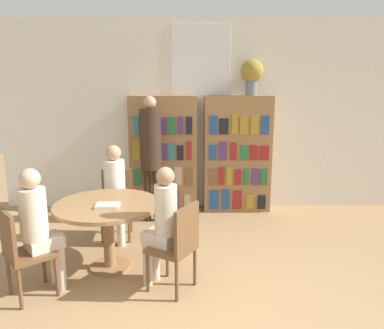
# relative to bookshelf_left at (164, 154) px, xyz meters

# --- Properties ---
(wall_back) EXTENTS (6.40, 0.07, 3.00)m
(wall_back) POSITION_rel_bookshelf_left_xyz_m (0.58, 0.19, 0.59)
(wall_back) COLOR silver
(wall_back) RESTS_ON ground_plane
(bookshelf_left) EXTENTS (1.05, 0.34, 1.84)m
(bookshelf_left) POSITION_rel_bookshelf_left_xyz_m (0.00, 0.00, 0.00)
(bookshelf_left) COLOR olive
(bookshelf_left) RESTS_ON ground_plane
(bookshelf_right) EXTENTS (1.05, 0.34, 1.84)m
(bookshelf_right) POSITION_rel_bookshelf_left_xyz_m (1.17, 0.00, 0.00)
(bookshelf_right) COLOR olive
(bookshelf_right) RESTS_ON ground_plane
(flower_vase) EXTENTS (0.34, 0.34, 0.54)m
(flower_vase) POSITION_rel_bookshelf_left_xyz_m (1.36, 0.00, 1.25)
(flower_vase) COLOR slate
(flower_vase) RESTS_ON bookshelf_right
(reading_table) EXTENTS (1.15, 1.15, 0.76)m
(reading_table) POSITION_rel_bookshelf_left_xyz_m (-0.49, -1.96, -0.29)
(reading_table) COLOR olive
(reading_table) RESTS_ON ground_plane
(chair_near_camera) EXTENTS (0.56, 0.56, 0.90)m
(chair_near_camera) POSITION_rel_bookshelf_left_xyz_m (-1.17, -2.55, -0.41)
(chair_near_camera) COLOR brown
(chair_near_camera) RESTS_ON ground_plane
(chair_left_side) EXTENTS (0.43, 0.43, 0.90)m
(chair_left_side) POSITION_rel_bookshelf_left_xyz_m (-0.56, -1.05, -0.41)
(chair_left_side) COLOR brown
(chair_left_side) RESTS_ON ground_plane
(chair_far_side) EXTENTS (0.55, 0.55, 0.90)m
(chair_far_side) POSITION_rel_bookshelf_left_xyz_m (0.29, -2.43, -0.41)
(chair_far_side) COLOR brown
(chair_far_side) RESTS_ON ground_plane
(seated_reader_left) EXTENTS (0.29, 0.38, 1.27)m
(seated_reader_left) POSITION_rel_bookshelf_left_xyz_m (-0.55, -1.23, -0.19)
(seated_reader_left) COLOR silver
(seated_reader_left) RESTS_ON ground_plane
(seated_reader_right) EXTENTS (0.39, 0.36, 1.25)m
(seated_reader_right) POSITION_rel_bookshelf_left_xyz_m (0.13, -2.33, -0.22)
(seated_reader_right) COLOR beige
(seated_reader_right) RESTS_ON ground_plane
(seated_reader_back) EXTENTS (0.41, 0.40, 1.26)m
(seated_reader_back) POSITION_rel_bookshelf_left_xyz_m (-1.04, -2.44, -0.20)
(seated_reader_back) COLOR beige
(seated_reader_back) RESTS_ON ground_plane
(librarian_standing) EXTENTS (0.30, 0.57, 1.85)m
(librarian_standing) POSITION_rel_bookshelf_left_xyz_m (-0.15, -0.50, 0.22)
(librarian_standing) COLOR #332319
(librarian_standing) RESTS_ON ground_plane
(open_book_on_table) EXTENTS (0.24, 0.18, 0.03)m
(open_book_on_table) POSITION_rel_bookshelf_left_xyz_m (-0.45, -2.08, -0.14)
(open_book_on_table) COLOR silver
(open_book_on_table) RESTS_ON reading_table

